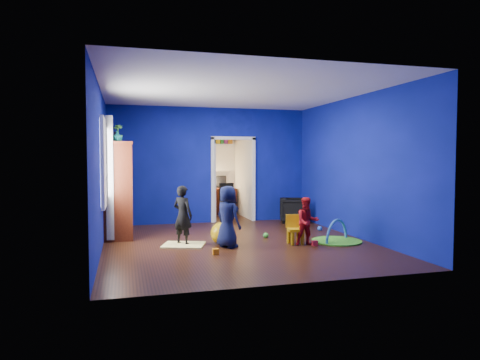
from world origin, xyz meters
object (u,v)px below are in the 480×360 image
object	(u,v)px
tv_armoire	(118,190)
hopper_ball	(222,233)
kid_chair	(295,231)
play_mat	(337,241)
toddler_red	(307,221)
child_black	(183,215)
child_navy	(228,217)
folding_chair	(228,201)
vase	(117,137)
armchair	(294,210)
study_desk	(220,201)
crt_tv	(120,188)

from	to	relation	value
tv_armoire	hopper_ball	world-z (taller)	tv_armoire
kid_chair	play_mat	world-z (taller)	kid_chair
toddler_red	tv_armoire	distance (m)	3.90
child_black	play_mat	bearing A→B (deg)	-144.39
toddler_red	tv_armoire	world-z (taller)	tv_armoire
child_navy	folding_chair	bearing A→B (deg)	-41.78
child_black	hopper_ball	distance (m)	0.81
kid_chair	child_navy	bearing A→B (deg)	-172.11
vase	folding_chair	world-z (taller)	vase
kid_chair	hopper_ball	bearing A→B (deg)	177.68
kid_chair	armchair	bearing A→B (deg)	78.15
armchair	study_desk	bearing A→B (deg)	53.61
armchair	vase	distance (m)	4.78
armchair	folding_chair	size ratio (longest dim) A/B	0.75
toddler_red	hopper_ball	bearing A→B (deg)	169.25
toddler_red	vase	xyz separation A→B (m)	(-3.41, 1.52, 1.61)
vase	kid_chair	bearing A→B (deg)	-22.01
crt_tv	play_mat	xyz separation A→B (m)	(4.08, -1.63, -1.01)
vase	child_navy	bearing A→B (deg)	-33.23
vase	tv_armoire	xyz separation A→B (m)	(0.00, 0.30, -1.08)
kid_chair	tv_armoire	bearing A→B (deg)	163.51
tv_armoire	study_desk	distance (m)	4.16
child_black	play_mat	size ratio (longest dim) A/B	1.16
armchair	study_desk	world-z (taller)	study_desk
folding_chair	child_black	bearing A→B (deg)	-117.43
toddler_red	folding_chair	world-z (taller)	folding_chair
study_desk	vase	bearing A→B (deg)	-130.56
child_black	toddler_red	distance (m)	2.34
folding_chair	child_navy	bearing A→B (deg)	-103.74
hopper_ball	child_navy	bearing A→B (deg)	-78.69
hopper_ball	study_desk	bearing A→B (deg)	77.82
child_navy	vase	size ratio (longest dim) A/B	5.70
crt_tv	folding_chair	bearing A→B (deg)	36.20
child_black	study_desk	bearing A→B (deg)	-66.62
vase	folding_chair	size ratio (longest dim) A/B	0.21
armchair	folding_chair	world-z (taller)	folding_chair
toddler_red	kid_chair	world-z (taller)	toddler_red
crt_tv	play_mat	bearing A→B (deg)	-21.75
crt_tv	child_black	bearing A→B (deg)	-45.01
tv_armoire	vase	bearing A→B (deg)	-90.00
armchair	folding_chair	bearing A→B (deg)	71.28
study_desk	tv_armoire	bearing A→B (deg)	-133.28
tv_armoire	toddler_red	bearing A→B (deg)	-28.06
child_navy	vase	bearing A→B (deg)	28.72
child_black	toddler_red	world-z (taller)	child_black
armchair	child_black	xyz separation A→B (m)	(-3.10, -2.07, 0.25)
armchair	vase	size ratio (longest dim) A/B	3.47
toddler_red	kid_chair	bearing A→B (deg)	134.23
tv_armoire	study_desk	world-z (taller)	tv_armoire
vase	hopper_ball	xyz separation A→B (m)	(1.89, -1.02, -1.84)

